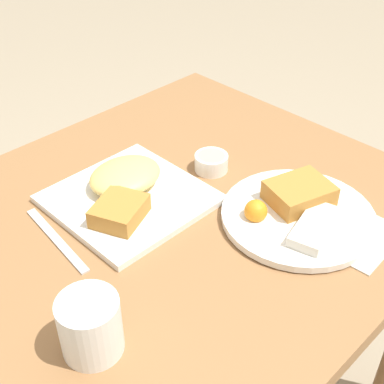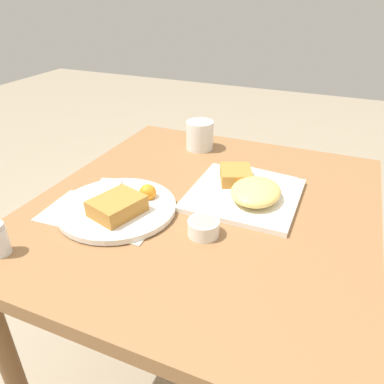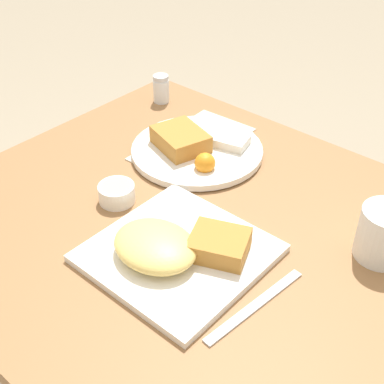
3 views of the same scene
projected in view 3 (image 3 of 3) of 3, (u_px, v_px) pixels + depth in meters
name	position (u px, v px, depth m)	size (l,w,h in m)	color
dining_table	(184.00, 249.00, 1.07)	(0.93, 0.85, 0.70)	olive
menu_card	(193.00, 144.00, 1.23)	(0.17, 0.30, 0.00)	beige
plate_square_near	(175.00, 249.00, 0.92)	(0.28, 0.28, 0.06)	white
plate_oval_far	(195.00, 147.00, 1.19)	(0.29, 0.29, 0.05)	white
sauce_ramekin	(117.00, 193.00, 1.05)	(0.07, 0.07, 0.04)	white
salt_shaker	(161.00, 90.00, 1.38)	(0.04, 0.04, 0.07)	white
butter_knife	(255.00, 306.00, 0.84)	(0.04, 0.22, 0.00)	silver
coffee_mug	(384.00, 234.00, 0.91)	(0.09, 0.09, 0.10)	white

